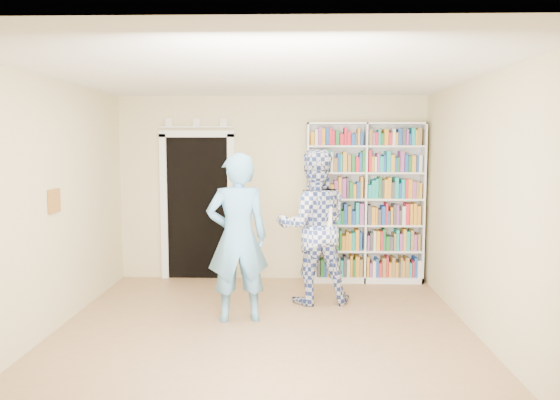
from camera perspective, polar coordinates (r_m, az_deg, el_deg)
name	(u,v)px	position (r m, az deg, el deg)	size (l,w,h in m)	color
floor	(263,337)	(5.87, -1.84, -14.08)	(5.00, 5.00, 0.00)	#956F48
ceiling	(262,74)	(5.56, -1.93, 13.05)	(5.00, 5.00, 0.00)	white
wall_back	(272,188)	(8.04, -0.86, 1.23)	(4.50, 4.50, 0.00)	beige
wall_left	(44,208)	(6.12, -23.43, -0.75)	(5.00, 5.00, 0.00)	beige
wall_right	(485,209)	(5.88, 20.59, -0.90)	(5.00, 5.00, 0.00)	beige
bookshelf	(365,202)	(7.97, 8.85, -0.23)	(1.68, 0.31, 2.30)	white
doorway	(198,200)	(8.16, -8.60, 0.02)	(1.10, 0.08, 2.43)	black
wall_art	(54,201)	(6.28, -22.52, -0.09)	(0.03, 0.25, 0.25)	brown
man_blue	(238,238)	(6.16, -4.45, -3.96)	(0.70, 0.46, 1.91)	#60A1D5
man_plaid	(313,227)	(6.87, 3.52, -2.80)	(0.94, 0.73, 1.94)	navy
paper_sheet	(323,220)	(6.65, 4.48, -2.05)	(0.23, 0.01, 0.32)	white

